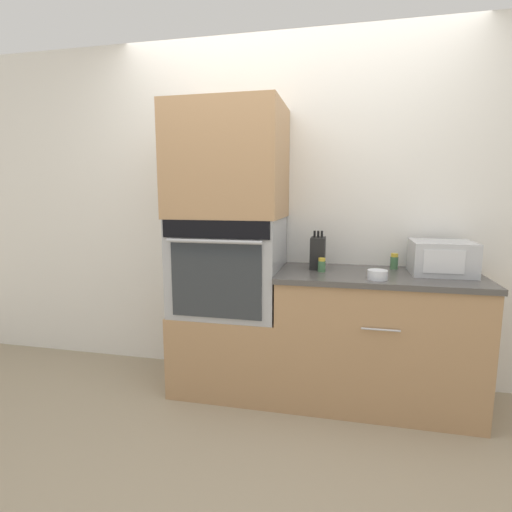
# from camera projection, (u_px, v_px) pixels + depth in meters

# --- Properties ---
(ground_plane) EXTENTS (12.00, 12.00, 0.00)m
(ground_plane) POSITION_uv_depth(u_px,v_px,m) (273.00, 412.00, 2.54)
(ground_plane) COLOR gray
(wall_back) EXTENTS (8.00, 0.05, 2.50)m
(wall_back) POSITION_uv_depth(u_px,v_px,m) (289.00, 211.00, 2.95)
(wall_back) COLOR silver
(wall_back) RESTS_ON ground_plane
(oven_cabinet_base) EXTENTS (0.74, 0.60, 0.56)m
(oven_cabinet_base) POSITION_uv_depth(u_px,v_px,m) (230.00, 348.00, 2.87)
(oven_cabinet_base) COLOR #A87F56
(oven_cabinet_base) RESTS_ON ground_plane
(wall_oven) EXTENTS (0.72, 0.64, 0.66)m
(wall_oven) POSITION_uv_depth(u_px,v_px,m) (229.00, 265.00, 2.77)
(wall_oven) COLOR #9EA0A5
(wall_oven) RESTS_ON oven_cabinet_base
(oven_cabinet_upper) EXTENTS (0.74, 0.60, 0.74)m
(oven_cabinet_upper) POSITION_uv_depth(u_px,v_px,m) (228.00, 162.00, 2.66)
(oven_cabinet_upper) COLOR #A87F56
(oven_cabinet_upper) RESTS_ON wall_oven
(counter_unit) EXTENTS (1.28, 0.63, 0.87)m
(counter_unit) POSITION_uv_depth(u_px,v_px,m) (376.00, 338.00, 2.63)
(counter_unit) COLOR #A87F56
(counter_unit) RESTS_ON ground_plane
(microwave) EXTENTS (0.37, 0.35, 0.21)m
(microwave) POSITION_uv_depth(u_px,v_px,m) (441.00, 257.00, 2.54)
(microwave) COLOR #B2B5BA
(microwave) RESTS_ON counter_unit
(knife_block) EXTENTS (0.10, 0.15, 0.26)m
(knife_block) POSITION_uv_depth(u_px,v_px,m) (318.00, 253.00, 2.71)
(knife_block) COLOR black
(knife_block) RESTS_ON counter_unit
(bowl) EXTENTS (0.12, 0.12, 0.06)m
(bowl) POSITION_uv_depth(u_px,v_px,m) (377.00, 275.00, 2.37)
(bowl) COLOR silver
(bowl) RESTS_ON counter_unit
(condiment_jar_near) EXTENTS (0.05, 0.05, 0.11)m
(condiment_jar_near) POSITION_uv_depth(u_px,v_px,m) (394.00, 261.00, 2.70)
(condiment_jar_near) COLOR #427047
(condiment_jar_near) RESTS_ON counter_unit
(condiment_jar_mid) EXTENTS (0.05, 0.05, 0.09)m
(condiment_jar_mid) POSITION_uv_depth(u_px,v_px,m) (322.00, 265.00, 2.61)
(condiment_jar_mid) COLOR #427047
(condiment_jar_mid) RESTS_ON counter_unit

